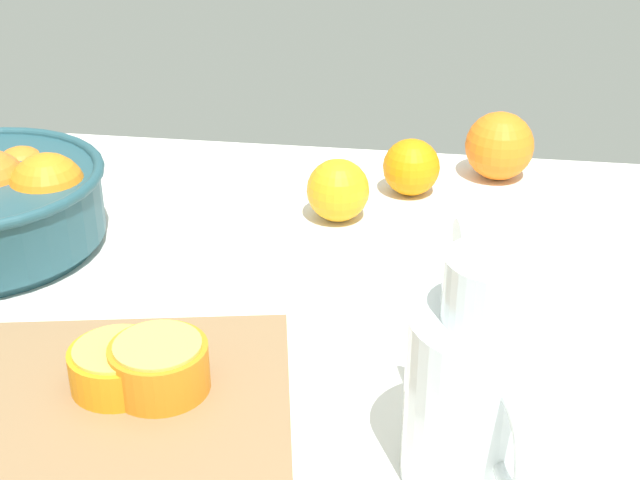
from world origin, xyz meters
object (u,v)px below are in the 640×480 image
Objects in this scene: juice_pitcher at (482,401)px; orange_half_0 at (159,366)px; cutting_board at (87,403)px; loose_orange_1 at (499,146)px; orange_half_1 at (118,366)px; loose_orange_4 at (411,167)px; loose_orange_0 at (338,190)px.

orange_half_0 is (-25.68, 5.28, -3.28)cm from juice_pitcher.
cutting_board is 3.87× the size of loose_orange_1.
orange_half_1 is 49.32cm from loose_orange_4.
loose_orange_4 is at bearing 62.91° from cutting_board.
loose_orange_0 is (13.65, 36.12, 0.44)cm from orange_half_1.
loose_orange_0 is 23.60cm from loose_orange_1.
loose_orange_4 reaches higher than cutting_board.
juice_pitcher is 2.40× the size of orange_half_1.
orange_half_0 is 47.85cm from loose_orange_4.
loose_orange_1 is (32.15, 50.76, 1.11)cm from orange_half_1.
juice_pitcher is 2.34× the size of orange_half_0.
loose_orange_0 is (10.09, 36.09, 0.10)cm from orange_half_0.
cutting_board is 4.16× the size of orange_half_1.
orange_half_1 is at bearing 42.59° from cutting_board.
cutting_board is 41.37cm from loose_orange_0.
orange_half_0 is at bearing 19.41° from cutting_board.
loose_orange_4 is (23.72, 46.36, 2.78)cm from cutting_board.
orange_half_1 is 38.62cm from loose_orange_0.
cutting_board is 4.79× the size of loose_orange_4.
loose_orange_0 is at bearing 67.46° from cutting_board.
orange_half_0 is at bearing 0.40° from orange_half_1.
loose_orange_4 is at bearing -148.94° from loose_orange_1.
loose_orange_1 reaches higher than loose_orange_4.
orange_half_0 is at bearing 168.37° from juice_pitcher.
loose_orange_4 reaches higher than orange_half_1.
loose_orange_0 is 1.04× the size of loose_orange_4.
loose_orange_1 is at bearing 87.02° from juice_pitcher.
orange_half_0 is 37.48cm from loose_orange_0.
loose_orange_1 is at bearing 60.60° from orange_half_0.
juice_pitcher is at bearing -10.20° from orange_half_1.
loose_orange_4 is at bearing 67.93° from orange_half_0.
orange_half_1 is at bearing -179.60° from orange_half_0.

